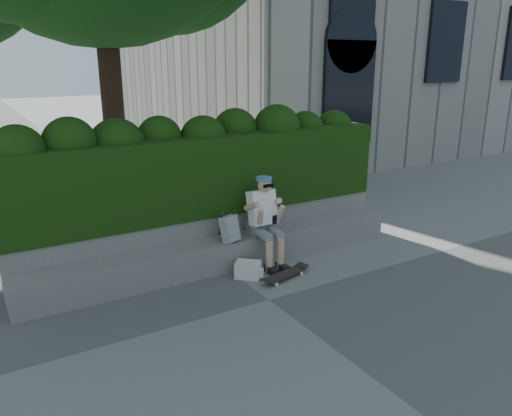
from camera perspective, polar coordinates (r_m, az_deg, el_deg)
ground at (r=6.70m, az=1.47°, el=-10.46°), size 80.00×80.00×0.00m
bench_ledge at (r=7.59m, az=-3.58°, el=-5.22°), size 6.00×0.45×0.45m
planter_wall at (r=7.94m, az=-5.17°, el=-3.11°), size 6.00×0.50×0.75m
hedge at (r=7.86m, az=-6.08°, el=4.07°), size 6.00×1.00×1.20m
person at (r=7.54m, az=0.95°, el=-1.10°), size 0.40×0.76×1.38m
skateboard at (r=7.28m, az=3.34°, el=-7.59°), size 0.78×0.37×0.08m
backpack_plaid at (r=7.38m, az=-3.01°, el=-2.39°), size 0.30×0.23×0.39m
backpack_ground at (r=7.30m, az=-0.91°, el=-7.05°), size 0.44×0.43×0.23m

